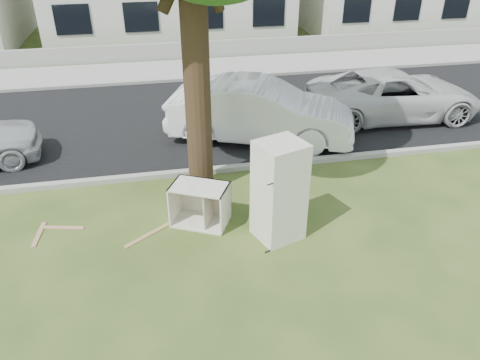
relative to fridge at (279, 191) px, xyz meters
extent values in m
plane|color=#304518|center=(-0.79, 0.26, -0.97)|extent=(120.00, 120.00, 0.00)
cube|color=black|center=(-0.79, 6.26, -0.96)|extent=(120.00, 7.00, 0.01)
cube|color=gray|center=(-0.79, 2.71, -0.97)|extent=(120.00, 0.18, 0.12)
cube|color=gray|center=(-0.79, 9.81, -0.97)|extent=(120.00, 0.18, 0.12)
cube|color=gray|center=(-0.79, 11.26, -0.96)|extent=(120.00, 2.80, 0.01)
cube|color=gray|center=(-0.79, 12.86, -0.62)|extent=(120.00, 0.15, 0.70)
cylinder|color=black|center=(-1.19, 2.06, 1.63)|extent=(0.54, 0.54, 5.20)
cube|color=silver|center=(0.00, 0.00, 0.00)|extent=(1.00, 0.97, 1.94)
cube|color=white|center=(-1.38, 0.70, -0.55)|extent=(1.26, 1.08, 0.84)
cube|color=#9E834C|center=(-2.39, 0.49, -0.96)|extent=(0.99, 0.74, 0.02)
cube|color=tan|center=(-4.07, 1.04, -0.96)|extent=(0.84, 0.28, 0.02)
cube|color=#A08059|center=(-4.48, 0.90, -0.96)|extent=(0.17, 0.81, 0.02)
imported|color=white|center=(0.69, 4.31, -0.16)|extent=(5.17, 3.37, 1.61)
imported|color=silver|center=(4.96, 5.10, -0.26)|extent=(5.16, 2.55, 1.41)
camera|label=1|loc=(-2.14, -6.98, 4.39)|focal=35.00mm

